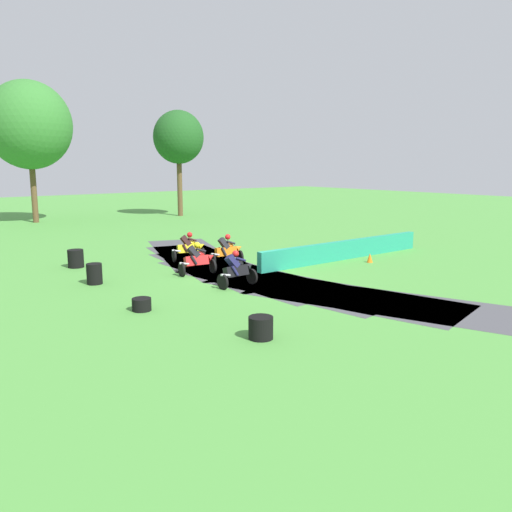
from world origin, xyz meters
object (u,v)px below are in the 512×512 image
Objects in this scene: tire_stack_mid_b at (142,304)px; tire_stack_far at (261,328)px; traffic_cone at (370,258)px; motorcycle_fourth_black at (237,269)px; motorcycle_lead_yellow at (189,247)px; motorcycle_chase_orange at (227,250)px; tire_stack_near at (76,259)px; tire_stack_mid_a at (94,274)px; motorcycle_trailing_red at (198,259)px.

tire_stack_far reaches higher than tire_stack_mid_b.
motorcycle_fourth_black is at bearing 179.60° from traffic_cone.
tire_stack_mid_b is at bearing -169.06° from motorcycle_fourth_black.
motorcycle_chase_orange reaches higher than motorcycle_lead_yellow.
traffic_cone is at bearing -33.26° from tire_stack_near.
traffic_cone is (7.65, -0.05, -0.42)m from motorcycle_fourth_black.
tire_stack_mid_a is at bearing -179.11° from motorcycle_chase_orange.
tire_stack_near is at bearing 92.31° from tire_stack_far.
traffic_cone is (5.48, -3.79, -0.44)m from motorcycle_chase_orange.
motorcycle_lead_yellow is at bearing 65.38° from motorcycle_trailing_red.
motorcycle_fourth_black reaches higher than motorcycle_trailing_red.
motorcycle_chase_orange is 3.89× the size of traffic_cone.
tire_stack_near is 8.19m from tire_stack_mid_b.
motorcycle_lead_yellow is at bearing 77.18° from motorcycle_fourth_black.
tire_stack_near is 1.82× the size of traffic_cone.
motorcycle_lead_yellow is 8.53m from traffic_cone.
tire_stack_far is at bearing -73.63° from tire_stack_mid_b.
tire_stack_far is (1.29, -4.39, 0.10)m from tire_stack_mid_b.
tire_stack_far is (-4.34, -10.83, -0.34)m from motorcycle_lead_yellow.
motorcycle_chase_orange is at bearing 0.89° from tire_stack_mid_a.
tire_stack_near is at bearing 116.05° from motorcycle_fourth_black.
tire_stack_mid_a reaches higher than traffic_cone.
motorcycle_trailing_red is 8.19m from traffic_cone.
tire_stack_mid_b is at bearing 106.37° from tire_stack_far.
motorcycle_trailing_red reaches higher than tire_stack_near.
motorcycle_fourth_black is 4.46m from tire_stack_mid_b.
motorcycle_fourth_black is at bearing -41.35° from tire_stack_mid_a.
motorcycle_lead_yellow reaches higher than motorcycle_fourth_black.
tire_stack_far is at bearing -120.27° from motorcycle_chase_orange.
tire_stack_mid_b is 4.58m from tire_stack_far.
tire_stack_mid_a is 1.32× the size of tire_stack_mid_b.
tire_stack_far reaches higher than traffic_cone.
motorcycle_lead_yellow is 11.67m from tire_stack_far.
traffic_cone is at bearing 25.80° from tire_stack_far.
motorcycle_lead_yellow is 1.01× the size of motorcycle_trailing_red.
tire_stack_near is 1.32× the size of tire_stack_mid_b.
tire_stack_far is at bearing -154.20° from traffic_cone.
motorcycle_chase_orange is 1.00× the size of motorcycle_trailing_red.
tire_stack_near is 1.21× the size of tire_stack_far.
motorcycle_lead_yellow reaches higher than traffic_cone.
motorcycle_fourth_black reaches higher than tire_stack_far.
motorcycle_lead_yellow is at bearing 68.16° from tire_stack_far.
motorcycle_chase_orange is at bearing -64.12° from motorcycle_lead_yellow.
motorcycle_chase_orange is 6.32m from tire_stack_mid_a.
motorcycle_chase_orange is 4.32m from motorcycle_fourth_black.
motorcycle_trailing_red is (-1.30, -2.85, -0.01)m from motorcycle_lead_yellow.
tire_stack_far is (0.51, -12.54, -0.10)m from tire_stack_near.
motorcycle_chase_orange is 2.14× the size of tire_stack_mid_a.
motorcycle_trailing_red is (-2.20, -0.99, -0.03)m from motorcycle_chase_orange.
traffic_cone reaches higher than tire_stack_mid_b.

